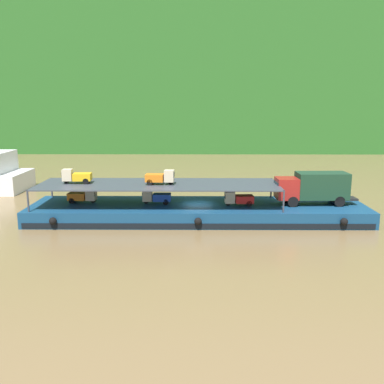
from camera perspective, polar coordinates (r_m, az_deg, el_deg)
name	(u,v)px	position (r m, az deg, el deg)	size (l,w,h in m)	color
ground_plane	(198,219)	(41.82, 0.78, -3.63)	(400.00, 400.00, 0.00)	brown
hillside_far_bank	(197,45)	(112.76, 0.62, 19.02)	(113.80, 36.73, 45.09)	#286023
cargo_barge	(198,212)	(41.61, 0.78, -2.64)	(32.21, 7.90, 1.50)	navy
covered_lorry	(314,187)	(42.65, 15.91, 0.63)	(7.91, 2.51, 3.10)	maroon
cargo_rack	(158,184)	(41.20, -4.50, 1.01)	(23.01, 6.56, 2.00)	#383D47
mini_truck_lower_stern	(83,196)	(43.27, -14.34, -0.49)	(2.79, 1.30, 1.38)	orange
mini_truck_lower_aft	(156,197)	(41.66, -4.80, -0.62)	(2.74, 1.20, 1.38)	#1E47B7
mini_truck_lower_mid	(238,198)	(40.98, 6.20, -0.86)	(2.79, 1.28, 1.38)	red
mini_truck_upper_stern	(76,176)	(42.68, -15.15, 2.04)	(2.80, 1.30, 1.38)	gold
mini_truck_upper_mid	(160,177)	(40.75, -4.22, 1.97)	(2.80, 1.30, 1.38)	orange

